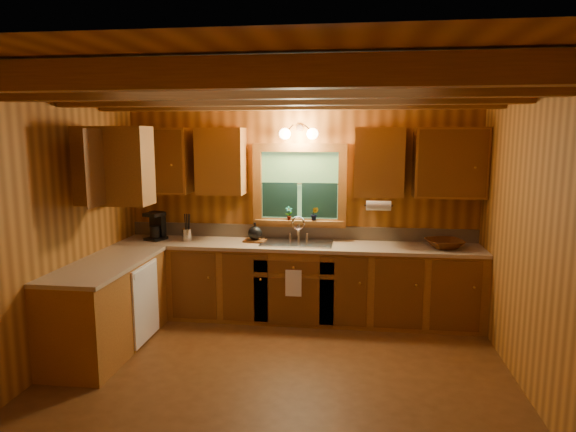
% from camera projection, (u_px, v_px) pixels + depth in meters
% --- Properties ---
extents(room, '(4.20, 4.20, 4.20)m').
position_uv_depth(room, '(276.00, 237.00, 4.22)').
color(room, brown).
rests_on(room, ground).
extents(ceiling_beams, '(4.20, 2.54, 0.18)m').
position_uv_depth(ceiling_beams, '(275.00, 91.00, 4.04)').
color(ceiling_beams, brown).
rests_on(ceiling_beams, room).
extents(base_cabinets, '(4.20, 2.22, 0.86)m').
position_uv_depth(base_cabinets, '(250.00, 289.00, 5.68)').
color(base_cabinets, brown).
rests_on(base_cabinets, ground).
extents(countertop, '(4.20, 2.24, 0.04)m').
position_uv_depth(countertop, '(251.00, 250.00, 5.61)').
color(countertop, tan).
rests_on(countertop, base_cabinets).
extents(backsplash, '(4.20, 0.02, 0.16)m').
position_uv_depth(backsplash, '(300.00, 232.00, 6.12)').
color(backsplash, tan).
rests_on(backsplash, room).
extents(dishwasher_panel, '(0.02, 0.60, 0.80)m').
position_uv_depth(dishwasher_panel, '(146.00, 303.00, 5.21)').
color(dishwasher_panel, white).
rests_on(dishwasher_panel, base_cabinets).
extents(upper_cabinets, '(4.19, 1.77, 0.78)m').
position_uv_depth(upper_cabinets, '(245.00, 163.00, 5.60)').
color(upper_cabinets, brown).
rests_on(upper_cabinets, room).
extents(window, '(1.12, 0.08, 1.00)m').
position_uv_depth(window, '(300.00, 187.00, 6.02)').
color(window, brown).
rests_on(window, room).
extents(window_sill, '(1.06, 0.14, 0.04)m').
position_uv_depth(window_sill, '(299.00, 222.00, 6.03)').
color(window_sill, brown).
rests_on(window_sill, room).
extents(wall_sconce, '(0.45, 0.21, 0.17)m').
position_uv_depth(wall_sconce, '(299.00, 133.00, 5.80)').
color(wall_sconce, black).
rests_on(wall_sconce, room).
extents(paper_towel_roll, '(0.27, 0.11, 0.11)m').
position_uv_depth(paper_towel_roll, '(379.00, 206.00, 5.59)').
color(paper_towel_roll, white).
rests_on(paper_towel_roll, upper_cabinets).
extents(dish_towel, '(0.18, 0.01, 0.30)m').
position_uv_depth(dish_towel, '(293.00, 283.00, 5.58)').
color(dish_towel, white).
rests_on(dish_towel, base_cabinets).
extents(sink, '(0.82, 0.48, 0.43)m').
position_uv_depth(sink, '(297.00, 247.00, 5.86)').
color(sink, silver).
rests_on(sink, countertop).
extents(coffee_maker, '(0.19, 0.24, 0.33)m').
position_uv_depth(coffee_maker, '(156.00, 226.00, 6.06)').
color(coffee_maker, black).
rests_on(coffee_maker, countertop).
extents(utensil_crock, '(0.11, 0.11, 0.33)m').
position_uv_depth(utensil_crock, '(187.00, 234.00, 6.00)').
color(utensil_crock, silver).
rests_on(utensil_crock, countertop).
extents(cutting_board, '(0.27, 0.21, 0.02)m').
position_uv_depth(cutting_board, '(255.00, 241.00, 5.95)').
color(cutting_board, brown).
rests_on(cutting_board, countertop).
extents(teakettle, '(0.16, 0.16, 0.21)m').
position_uv_depth(teakettle, '(255.00, 233.00, 5.93)').
color(teakettle, black).
rests_on(teakettle, cutting_board).
extents(wicker_basket, '(0.49, 0.49, 0.10)m').
position_uv_depth(wicker_basket, '(445.00, 244.00, 5.60)').
color(wicker_basket, '#48230C').
rests_on(wicker_basket, countertop).
extents(potted_plant_left, '(0.10, 0.09, 0.17)m').
position_uv_depth(potted_plant_left, '(289.00, 213.00, 6.01)').
color(potted_plant_left, brown).
rests_on(potted_plant_left, window_sill).
extents(potted_plant_right, '(0.10, 0.08, 0.16)m').
position_uv_depth(potted_plant_right, '(315.00, 214.00, 5.97)').
color(potted_plant_right, brown).
rests_on(potted_plant_right, window_sill).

